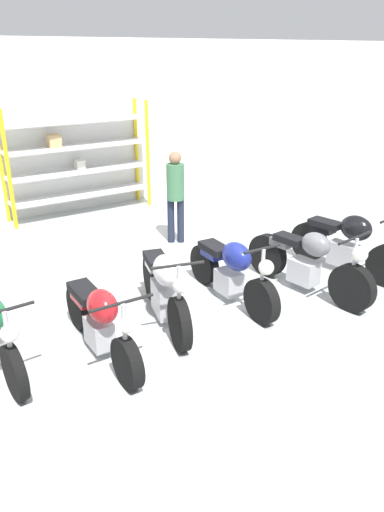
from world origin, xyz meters
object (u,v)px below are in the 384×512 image
motorcycle_red (100,320)px  motorcycle_white (164,288)px  motorcycle_blue (232,271)px  motorcycle_black (347,243)px  motorcycle_grey (308,263)px  person_browsing (175,190)px  shelving_rack (78,157)px

motorcycle_red → motorcycle_white: (1.03, 0.26, 0.04)m
motorcycle_blue → motorcycle_black: (2.16, -0.21, 0.03)m
motorcycle_white → motorcycle_blue: bearing=104.0°
motorcycle_grey → person_browsing: (-0.53, 2.85, 0.54)m
shelving_rack → motorcycle_blue: shelving_rack is taller
shelving_rack → motorcycle_grey: size_ratio=1.42×
motorcycle_white → motorcycle_grey: 2.24m
motorcycle_red → motorcycle_white: motorcycle_white is taller
motorcycle_black → person_browsing: 3.15m
motorcycle_white → motorcycle_blue: 1.08m
shelving_rack → motorcycle_red: size_ratio=1.55×
motorcycle_black → person_browsing: (-1.56, 2.68, 0.50)m
motorcycle_blue → motorcycle_black: bearing=87.2°
motorcycle_red → motorcycle_blue: 2.12m
motorcycle_blue → motorcycle_red: bearing=-80.9°
shelving_rack → motorcycle_black: bearing=-66.4°
motorcycle_blue → motorcycle_black: motorcycle_black is taller
motorcycle_red → motorcycle_black: (4.26, 0.03, 0.05)m
motorcycle_blue → person_browsing: (0.59, 2.48, 0.53)m
motorcycle_blue → motorcycle_grey: 1.19m
motorcycle_red → motorcycle_blue: (2.10, 0.24, 0.03)m
motorcycle_blue → person_browsing: size_ratio=1.20×
motorcycle_white → motorcycle_black: motorcycle_black is taller
shelving_rack → motorcycle_red: (-1.91, -5.41, -0.79)m
motorcycle_white → motorcycle_grey: motorcycle_white is taller
shelving_rack → motorcycle_white: shelving_rack is taller
motorcycle_grey → motorcycle_black: motorcycle_black is taller
motorcycle_black → person_browsing: person_browsing is taller
shelving_rack → motorcycle_blue: size_ratio=1.54×
motorcycle_red → motorcycle_black: bearing=91.6°
motorcycle_red → motorcycle_blue: motorcycle_blue is taller
motorcycle_red → motorcycle_white: size_ratio=1.01×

